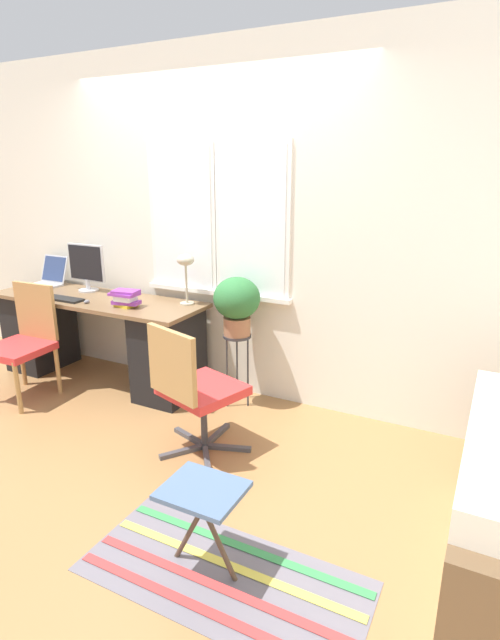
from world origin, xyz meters
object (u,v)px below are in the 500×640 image
monitor (86,267)px  mouse (87,302)px  office_chair_swivel (194,388)px  folding_stool (203,497)px  desk_chair_wooden (23,340)px  potted_plant (237,302)px  plant_stand (237,345)px  laptop (46,280)px  desk_lamp (186,265)px  keyboard (62,299)px  book_stack (125,298)px

monitor → mouse: size_ratio=7.38×
office_chair_swivel → folding_stool: size_ratio=2.00×
monitor → desk_chair_wooden: 0.83m
potted_plant → plant_stand: bearing=180.0°
folding_stool → mouse: bearing=146.1°
laptop → desk_lamp: 1.56m
laptop → keyboard: bearing=-30.4°
monitor → keyboard: (0.02, -0.33, -0.21)m
laptop → folding_stool: laptop is taller
keyboard → potted_plant: (1.50, 0.30, 0.08)m
desk_lamp → desk_chair_wooden: (-1.11, -0.70, -0.59)m
desk_chair_wooden → potted_plant: bearing=19.1°
monitor → mouse: 0.48m
keyboard → mouse: 0.27m
mouse → office_chair_swivel: (1.32, -0.46, -0.30)m
desk_lamp → plant_stand: desk_lamp is taller
desk_lamp → desk_chair_wooden: size_ratio=0.45×
desk_chair_wooden → laptop: bearing=120.4°
folding_stool → book_stack: bearing=139.1°
desk_lamp → potted_plant: bearing=-7.3°
laptop → monitor: size_ratio=0.84×
keyboard → folding_stool: 2.55m
keyboard → desk_lamp: size_ratio=1.00×
potted_plant → monitor: bearing=178.8°
laptop → keyboard: laptop is taller
desk_lamp → keyboard: bearing=-160.3°
monitor → folding_stool: size_ratio=0.94×
laptop → monitor: monitor is taller
laptop → office_chair_swivel: (2.12, -0.76, -0.34)m
desk_lamp → mouse: bearing=-154.3°
mouse → desk_lamp: desk_lamp is taller
book_stack → potted_plant: size_ratio=0.54×
laptop → monitor: (0.50, 0.02, 0.16)m
office_chair_swivel → plant_stand: bearing=-65.0°
office_chair_swivel → potted_plant: size_ratio=1.98×
plant_stand → folding_stool: 1.71m
mouse → potted_plant: potted_plant is taller
plant_stand → folding_stool: (0.68, -1.57, -0.11)m
keyboard → folding_stool: keyboard is taller
mouse → desk_chair_wooden: 0.58m
book_stack → plant_stand: (0.87, 0.23, -0.32)m
plant_stand → desk_lamp: bearing=172.7°
office_chair_swivel → potted_plant: (-0.10, 0.75, 0.38)m
plant_stand → potted_plant: potted_plant is taller
plant_stand → potted_plant: bearing=0.0°
mouse → plant_stand: (1.23, 0.29, -0.26)m
plant_stand → folding_stool: plant_stand is taller
keyboard → office_chair_swivel: size_ratio=0.46×
mouse → keyboard: bearing=-178.6°
office_chair_swivel → potted_plant: potted_plant is taller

